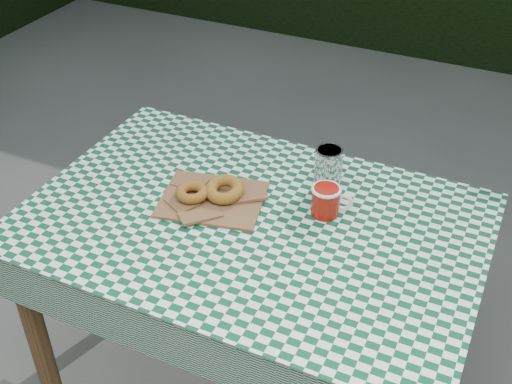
% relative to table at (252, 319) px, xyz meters
% --- Properties ---
extents(table, '(1.17, 0.79, 0.75)m').
position_rel_table_xyz_m(table, '(0.00, 0.00, 0.00)').
color(table, brown).
rests_on(table, ground).
extents(tablecloth, '(1.19, 0.81, 0.01)m').
position_rel_table_xyz_m(tablecloth, '(0.00, 0.00, 0.38)').
color(tablecloth, '#0B472A').
rests_on(tablecloth, table).
extents(paper_bag, '(0.31, 0.27, 0.01)m').
position_rel_table_xyz_m(paper_bag, '(-0.13, 0.03, 0.39)').
color(paper_bag, brown).
rests_on(paper_bag, tablecloth).
extents(bagel_front, '(0.09, 0.09, 0.03)m').
position_rel_table_xyz_m(bagel_front, '(-0.18, 0.00, 0.41)').
color(bagel_front, olive).
rests_on(bagel_front, paper_bag).
extents(bagel_back, '(0.11, 0.11, 0.03)m').
position_rel_table_xyz_m(bagel_back, '(-0.10, 0.05, 0.41)').
color(bagel_back, olive).
rests_on(bagel_back, paper_bag).
extents(coffee_mug, '(0.19, 0.19, 0.08)m').
position_rel_table_xyz_m(coffee_mug, '(0.17, 0.10, 0.42)').
color(coffee_mug, '#991409').
rests_on(coffee_mug, tablecloth).
extents(drinking_glass, '(0.10, 0.10, 0.14)m').
position_rel_table_xyz_m(drinking_glass, '(0.14, 0.20, 0.45)').
color(drinking_glass, silver).
rests_on(drinking_glass, tablecloth).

